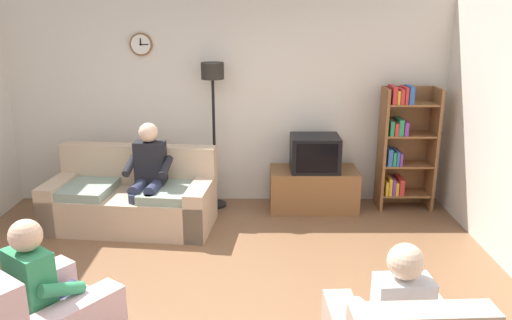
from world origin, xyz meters
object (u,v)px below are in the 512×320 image
Objects in this scene: person_in_left_armchair at (45,285)px; person_on_couch at (148,171)px; bookshelf at (403,146)px; floor_lamp at (213,95)px; couch at (132,200)px; tv_stand at (314,189)px; person_in_right_armchair at (396,313)px; tv at (315,153)px.

person_on_couch is at bearing 83.81° from person_in_left_armchair.
floor_lamp reaches higher than bookshelf.
couch is 2.43m from person_in_left_armchair.
tv_stand is at bearing 13.26° from couch.
person_on_couch reaches higher than person_in_left_armchair.
bookshelf is at bearing 73.86° from person_in_right_armchair.
bookshelf is 4.48m from person_in_left_armchair.
floor_lamp is 3.28m from person_in_left_armchair.
couch is 1.77× the size of person_in_left_armchair.
floor_lamp reaches higher than person_in_left_armchair.
couch is at bearing 130.39° from person_in_right_armchair.
tv reaches higher than tv_stand.
person_on_couch is 3.38m from person_in_right_armchair.
person_in_left_armchair is at bearing -90.34° from couch.
person_in_left_armchair is (-0.01, -2.41, 0.29)m from couch.
person_in_left_armchair reaches higher than couch.
bookshelf is at bearing 12.76° from person_on_couch.
floor_lamp is at bearing 179.30° from bookshelf.
person_in_right_armchair is (2.34, -2.75, 0.29)m from couch.
person_in_left_armchair is at bearing -96.19° from person_on_couch.
person_in_left_armchair is at bearing -107.36° from floor_lamp.
tv is at bearing 12.65° from couch.
floor_lamp reaches higher than couch.
bookshelf is (1.12, 0.07, 0.56)m from tv_stand.
tv is 0.38× the size of bookshelf.
tv is at bearing -175.17° from bookshelf.
bookshelf reaches higher than person_on_couch.
tv is (0.00, -0.02, 0.48)m from tv_stand.
tv_stand is 2.10m from person_on_couch.
tv is 3.25m from person_in_right_armchair.
bookshelf is (1.12, 0.09, 0.07)m from tv.
person_on_couch is (0.24, -0.11, 0.39)m from couch.
bookshelf reaches higher than tv.
tv is 0.32× the size of floor_lamp.
bookshelf is at bearing 10.05° from couch.
floor_lamp reaches higher than tv.
person_in_left_armchair is (-0.95, -3.03, -0.85)m from floor_lamp.
person_on_couch is at bearing -162.91° from tv.
tv is (2.19, 0.49, 0.43)m from couch.
tv is 3.65m from person_in_left_armchair.
couch is at bearing -169.95° from bookshelf.
couch is 1.59m from floor_lamp.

